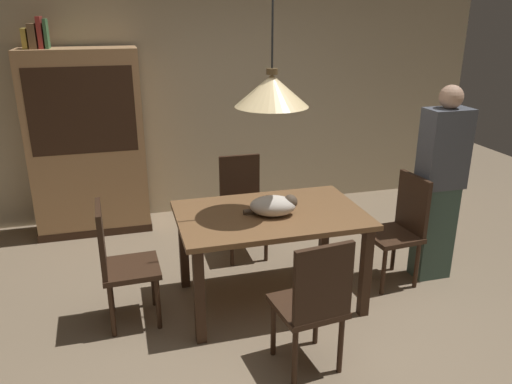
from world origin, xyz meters
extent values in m
plane|color=#847056|center=(0.00, 0.00, 0.00)|extent=(10.00, 10.00, 0.00)
cube|color=beige|center=(0.00, 2.65, 1.45)|extent=(6.40, 0.10, 2.90)
cube|color=brown|center=(0.10, 0.51, 0.73)|extent=(1.40, 0.90, 0.04)
cube|color=#382316|center=(-0.52, 0.12, 0.35)|extent=(0.07, 0.07, 0.71)
cube|color=#382316|center=(0.72, 0.12, 0.35)|extent=(0.07, 0.07, 0.71)
cube|color=#382316|center=(-0.52, 0.90, 0.35)|extent=(0.07, 0.07, 0.71)
cube|color=#382316|center=(0.72, 0.90, 0.35)|extent=(0.07, 0.07, 0.71)
cube|color=#382316|center=(0.10, 1.31, 0.43)|extent=(0.40, 0.40, 0.04)
cube|color=#322014|center=(0.10, 1.49, 0.69)|extent=(0.38, 0.04, 0.48)
cylinder|color=#382316|center=(-0.06, 1.15, 0.21)|extent=(0.04, 0.04, 0.41)
cylinder|color=#382316|center=(0.26, 1.15, 0.21)|extent=(0.04, 0.04, 0.41)
cylinder|color=#382316|center=(-0.06, 1.47, 0.21)|extent=(0.04, 0.04, 0.41)
cylinder|color=#382316|center=(0.26, 1.47, 0.21)|extent=(0.04, 0.04, 0.41)
cube|color=#382316|center=(-0.95, 0.51, 0.43)|extent=(0.41, 0.41, 0.04)
cube|color=#322014|center=(-1.13, 0.51, 0.69)|extent=(0.05, 0.38, 0.48)
cylinder|color=#382316|center=(-0.79, 0.36, 0.21)|extent=(0.04, 0.04, 0.41)
cylinder|color=#382316|center=(-0.80, 0.68, 0.21)|extent=(0.04, 0.04, 0.41)
cylinder|color=#382316|center=(-1.11, 0.35, 0.21)|extent=(0.04, 0.04, 0.41)
cylinder|color=#382316|center=(-1.12, 0.67, 0.21)|extent=(0.04, 0.04, 0.41)
cube|color=#382316|center=(0.10, -0.29, 0.43)|extent=(0.44, 0.44, 0.04)
cube|color=#322014|center=(0.12, -0.47, 0.69)|extent=(0.38, 0.08, 0.48)
cylinder|color=#382316|center=(0.24, -0.11, 0.21)|extent=(0.04, 0.04, 0.41)
cylinder|color=#382316|center=(-0.08, -0.15, 0.21)|extent=(0.04, 0.04, 0.41)
cylinder|color=#382316|center=(0.27, -0.43, 0.21)|extent=(0.04, 0.04, 0.41)
cylinder|color=#382316|center=(-0.04, -0.46, 0.21)|extent=(0.04, 0.04, 0.41)
cube|color=#382316|center=(1.15, 0.51, 0.43)|extent=(0.43, 0.43, 0.04)
cube|color=#322014|center=(1.33, 0.53, 0.69)|extent=(0.07, 0.38, 0.48)
cylinder|color=#382316|center=(0.97, 0.66, 0.21)|extent=(0.04, 0.04, 0.41)
cylinder|color=#382316|center=(1.00, 0.34, 0.21)|extent=(0.04, 0.04, 0.41)
cylinder|color=#382316|center=(1.29, 0.69, 0.21)|extent=(0.04, 0.04, 0.41)
cylinder|color=#382316|center=(1.32, 0.37, 0.21)|extent=(0.04, 0.04, 0.41)
ellipsoid|color=beige|center=(0.10, 0.46, 0.82)|extent=(0.38, 0.29, 0.15)
sphere|color=brown|center=(0.22, 0.44, 0.85)|extent=(0.11, 0.11, 0.11)
cylinder|color=brown|center=(-0.02, 0.52, 0.78)|extent=(0.18, 0.04, 0.04)
cone|color=beige|center=(0.10, 0.51, 1.66)|extent=(0.52, 0.52, 0.22)
cylinder|color=#513D23|center=(0.10, 0.51, 1.79)|extent=(0.08, 0.08, 0.04)
cube|color=tan|center=(-1.26, 2.32, 0.93)|extent=(1.10, 0.44, 1.85)
cube|color=#382316|center=(-1.26, 2.10, 1.29)|extent=(0.97, 0.01, 0.81)
cube|color=#382316|center=(-1.26, 2.32, 0.04)|extent=(1.12, 0.45, 0.08)
cube|color=gold|center=(-1.69, 2.32, 1.94)|extent=(0.04, 0.20, 0.18)
cube|color=brown|center=(-1.62, 2.32, 1.96)|extent=(0.06, 0.24, 0.22)
cube|color=#B73833|center=(-1.56, 2.32, 1.99)|extent=(0.04, 0.22, 0.28)
cube|color=#427A4C|center=(-1.51, 2.32, 1.98)|extent=(0.03, 0.20, 0.26)
cube|color=#3D564C|center=(1.55, 0.52, 0.41)|extent=(0.30, 0.20, 0.82)
cube|color=#4C515B|center=(1.55, 0.52, 1.14)|extent=(0.36, 0.22, 0.65)
sphere|color=tan|center=(1.55, 0.52, 1.55)|extent=(0.19, 0.19, 0.19)
camera|label=1|loc=(-0.94, -2.82, 2.18)|focal=35.17mm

